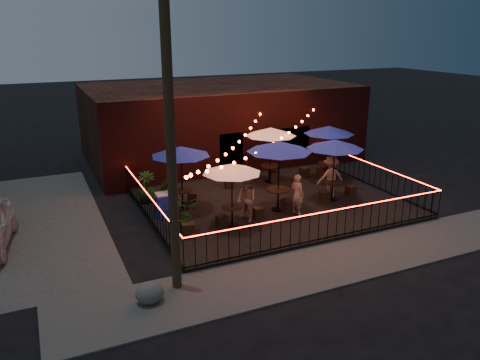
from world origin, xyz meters
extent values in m
plane|color=black|center=(0.00, 0.00, 0.00)|extent=(110.00, 110.00, 0.00)
cube|color=black|center=(0.00, 2.00, 0.07)|extent=(10.00, 8.00, 0.15)
cube|color=#3E3C39|center=(0.00, -3.25, 0.03)|extent=(18.00, 2.50, 0.05)
cube|color=black|center=(1.00, 10.00, 2.00)|extent=(14.00, 8.00, 4.00)
cube|color=black|center=(0.00, 6.12, 1.10)|extent=(1.20, 0.24, 2.20)
cube|color=black|center=(3.50, 6.12, 1.60)|extent=(1.60, 0.24, 1.20)
cylinder|color=#332115|center=(-5.40, -2.60, 4.00)|extent=(0.26, 0.26, 8.00)
cube|color=black|center=(0.00, -2.00, 0.23)|extent=(10.00, 0.04, 0.04)
cube|color=black|center=(0.00, -2.00, 1.15)|extent=(10.00, 0.04, 0.04)
cube|color=red|center=(0.00, -2.00, 1.18)|extent=(10.00, 0.03, 0.02)
cube|color=black|center=(-5.00, 2.00, 0.23)|extent=(0.04, 8.00, 0.04)
cube|color=black|center=(-5.00, 2.00, 1.15)|extent=(0.04, 8.00, 0.04)
cube|color=red|center=(-5.00, 2.00, 1.18)|extent=(0.03, 8.00, 0.02)
cube|color=black|center=(5.00, 2.00, 0.23)|extent=(0.04, 8.00, 0.04)
cube|color=black|center=(5.00, 2.00, 1.15)|extent=(0.04, 8.00, 0.04)
cube|color=red|center=(5.00, 2.00, 1.18)|extent=(0.03, 8.00, 0.02)
cylinder|color=black|center=(-2.40, 0.45, 0.16)|extent=(0.42, 0.42, 0.03)
cylinder|color=black|center=(-2.40, 0.45, 0.50)|extent=(0.06, 0.06, 0.68)
cylinder|color=black|center=(-2.40, 0.45, 0.85)|extent=(0.76, 0.76, 0.04)
cylinder|color=black|center=(-2.40, 0.45, 1.29)|extent=(0.04, 0.04, 2.27)
cone|color=white|center=(-2.40, 0.45, 2.28)|extent=(2.35, 2.35, 0.33)
cylinder|color=black|center=(-3.51, 2.74, 0.17)|extent=(0.46, 0.46, 0.03)
cylinder|color=black|center=(-3.51, 2.74, 0.53)|extent=(0.06, 0.06, 0.75)
cylinder|color=black|center=(-3.51, 2.74, 0.92)|extent=(0.83, 0.83, 0.04)
cylinder|color=black|center=(-3.51, 2.74, 1.39)|extent=(0.05, 0.05, 2.49)
cone|color=navy|center=(-3.51, 2.74, 2.48)|extent=(2.65, 2.65, 0.36)
cylinder|color=black|center=(-0.18, 1.08, 0.17)|extent=(0.50, 0.50, 0.03)
cylinder|color=black|center=(-0.18, 1.08, 0.57)|extent=(0.07, 0.07, 0.81)
cylinder|color=black|center=(-0.18, 1.08, 0.99)|extent=(0.90, 0.90, 0.05)
cylinder|color=black|center=(-0.18, 1.08, 1.51)|extent=(0.05, 0.05, 2.71)
cone|color=navy|center=(-0.18, 1.08, 2.69)|extent=(3.15, 3.15, 0.40)
cylinder|color=black|center=(1.18, 4.30, 0.17)|extent=(0.46, 0.46, 0.03)
cylinder|color=black|center=(1.18, 4.30, 0.54)|extent=(0.06, 0.06, 0.75)
cylinder|color=black|center=(1.18, 4.30, 0.93)|extent=(0.84, 0.84, 0.04)
cylinder|color=black|center=(1.18, 4.30, 1.41)|extent=(0.05, 0.05, 2.52)
cone|color=white|center=(1.18, 4.30, 2.51)|extent=(2.90, 2.90, 0.37)
cylinder|color=black|center=(2.40, 1.14, 0.17)|extent=(0.46, 0.46, 0.03)
cylinder|color=black|center=(2.40, 1.14, 0.54)|extent=(0.06, 0.06, 0.75)
cylinder|color=black|center=(2.40, 1.14, 0.93)|extent=(0.84, 0.84, 0.04)
cylinder|color=black|center=(2.40, 1.14, 1.41)|extent=(0.05, 0.05, 2.52)
cone|color=navy|center=(2.40, 1.14, 2.51)|extent=(2.74, 2.74, 0.37)
cylinder|color=black|center=(3.80, 3.58, 0.17)|extent=(0.46, 0.46, 0.03)
cylinder|color=black|center=(3.80, 3.58, 0.54)|extent=(0.06, 0.06, 0.75)
cylinder|color=black|center=(3.80, 3.58, 0.92)|extent=(0.83, 0.83, 0.04)
cylinder|color=black|center=(3.80, 3.58, 1.40)|extent=(0.05, 0.05, 2.50)
cone|color=navy|center=(3.80, 3.58, 2.50)|extent=(2.66, 2.66, 0.36)
cube|color=black|center=(-4.15, 0.18, 0.40)|extent=(0.49, 0.49, 0.50)
cube|color=black|center=(-2.76, 0.56, 0.35)|extent=(0.34, 0.34, 0.40)
cube|color=black|center=(-4.23, 3.38, 0.36)|extent=(0.42, 0.42, 0.43)
cube|color=black|center=(-2.94, 3.25, 0.36)|extent=(0.47, 0.47, 0.42)
cube|color=black|center=(-1.25, 0.65, 0.35)|extent=(0.39, 0.39, 0.40)
cube|color=black|center=(0.07, 0.73, 0.40)|extent=(0.49, 0.49, 0.50)
cube|color=black|center=(-0.85, 4.31, 0.36)|extent=(0.40, 0.40, 0.41)
cube|color=black|center=(1.38, 4.26, 0.39)|extent=(0.43, 0.43, 0.48)
cube|color=black|center=(2.02, 1.12, 0.36)|extent=(0.38, 0.38, 0.43)
cube|color=black|center=(3.38, 1.18, 0.37)|extent=(0.38, 0.38, 0.44)
cube|color=black|center=(3.03, 4.28, 0.38)|extent=(0.46, 0.46, 0.46)
cube|color=black|center=(3.72, 3.86, 0.38)|extent=(0.46, 0.46, 0.46)
imported|color=tan|center=(0.29, 0.45, 0.93)|extent=(0.55, 0.67, 1.56)
imported|color=#D9AE94|center=(-1.76, 0.61, 0.98)|extent=(0.78, 0.92, 1.66)
imported|color=tan|center=(2.49, 1.43, 1.04)|extent=(1.25, 0.87, 1.78)
imported|color=#0D360B|center=(-4.17, 0.75, 0.79)|extent=(1.19, 1.04, 1.29)
imported|color=#1C3D13|center=(-4.24, 2.90, 0.84)|extent=(0.79, 0.65, 1.38)
imported|color=#113B0E|center=(-4.60, 4.07, 0.78)|extent=(0.75, 0.75, 1.25)
cube|color=#1D37C5|center=(-4.32, 2.14, 0.61)|extent=(0.70, 0.50, 0.91)
cube|color=silver|center=(-4.32, 2.14, 1.09)|extent=(0.75, 0.55, 0.06)
ellipsoid|color=#4A4A45|center=(-6.28, -3.07, 0.32)|extent=(0.96, 0.87, 0.64)
camera|label=1|loc=(-8.57, -13.77, 6.89)|focal=35.00mm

